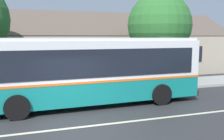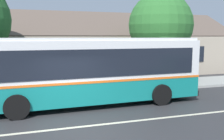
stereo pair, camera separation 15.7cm
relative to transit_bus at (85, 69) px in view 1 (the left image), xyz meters
The scene contains 8 objects.
ground_plane 3.47m from the transit_bus, 106.57° to the right, with size 300.00×300.00×0.00m, color #2D2D30.
sidewalk_far 3.60m from the transit_bus, 105.58° to the left, with size 60.00×3.00×0.15m, color #9E9E99.
lane_divider_stripe 3.47m from the transit_bus, 106.57° to the right, with size 60.00×0.16×0.01m, color beige.
community_building 10.87m from the transit_bus, 79.26° to the left, with size 26.01×8.77×6.48m.
transit_bus is the anchor object (origin of this frame).
bench_down_street 2.97m from the transit_bus, 106.67° to the left, with size 1.52×0.51×0.94m.
street_tree_primary 7.57m from the transit_bus, 33.18° to the left, with size 4.41×4.41×6.22m.
bus_stop_sign 6.59m from the transit_bus, 18.52° to the left, with size 0.36×0.07×2.40m.
Camera 1 is at (-1.58, -8.50, 3.20)m, focal length 40.00 mm.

